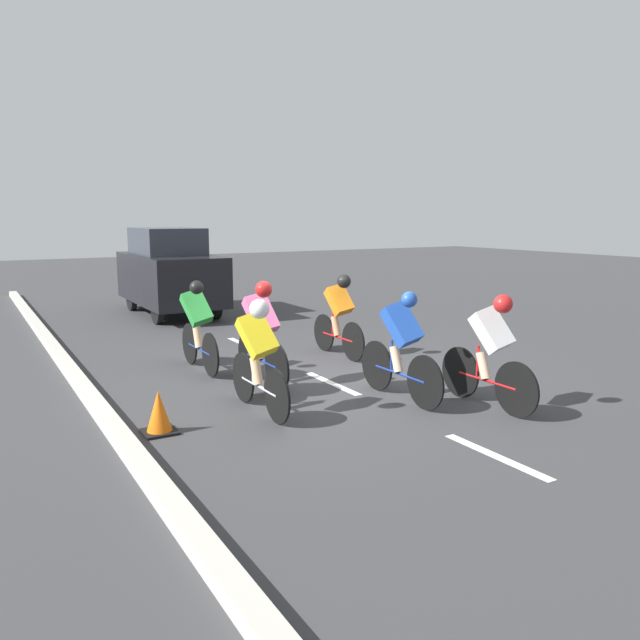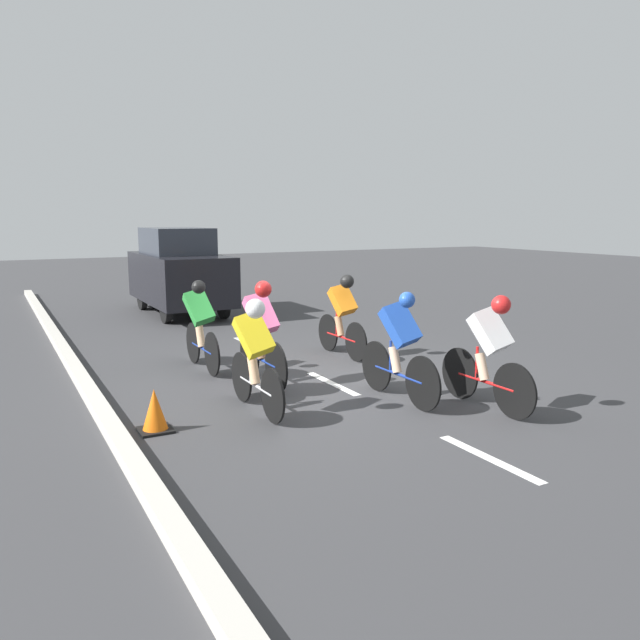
{
  "view_description": "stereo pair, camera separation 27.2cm",
  "coord_description": "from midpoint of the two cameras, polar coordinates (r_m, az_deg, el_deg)",
  "views": [
    {
      "loc": [
        4.54,
        7.73,
        2.4
      ],
      "look_at": [
        0.2,
        0.25,
        0.95
      ],
      "focal_mm": 35.0,
      "sensor_mm": 36.0,
      "label": 1
    },
    {
      "loc": [
        4.3,
        7.87,
        2.4
      ],
      "look_at": [
        0.2,
        0.25,
        0.95
      ],
      "focal_mm": 35.0,
      "sensor_mm": 36.0,
      "label": 2
    }
  ],
  "objects": [
    {
      "name": "ground_plane",
      "position": [
        9.28,
        1.21,
        -5.47
      ],
      "size": [
        60.0,
        60.0,
        0.0
      ],
      "primitive_type": "plane",
      "color": "#38383A"
    },
    {
      "name": "cyclist_yellow",
      "position": [
        7.55,
        -4.96,
        -2.91
      ],
      "size": [
        0.44,
        1.64,
        1.46
      ],
      "color": "black",
      "rests_on": "ground"
    },
    {
      "name": "cyclist_blue",
      "position": [
        8.11,
        8.24,
        -2.24
      ],
      "size": [
        0.44,
        1.73,
        1.48
      ],
      "color": "black",
      "rests_on": "ground"
    },
    {
      "name": "curb",
      "position": [
        7.99,
        -18.43,
        -7.93
      ],
      "size": [
        0.2,
        26.87,
        0.14
      ],
      "primitive_type": "cube",
      "color": "#B7B2A8",
      "rests_on": "ground"
    },
    {
      "name": "traffic_cone",
      "position": [
        7.26,
        -13.83,
        -8.1
      ],
      "size": [
        0.36,
        0.36,
        0.49
      ],
      "color": "black",
      "rests_on": "ground"
    },
    {
      "name": "support_car",
      "position": [
        15.69,
        -12.26,
        4.39
      ],
      "size": [
        1.7,
        3.81,
        2.11
      ],
      "color": "black",
      "rests_on": "ground"
    },
    {
      "name": "cyclist_green",
      "position": [
        9.82,
        -10.12,
        -0.27
      ],
      "size": [
        0.44,
        1.63,
        1.45
      ],
      "color": "black",
      "rests_on": "ground"
    },
    {
      "name": "cyclist_white",
      "position": [
        7.98,
        16.17,
        -2.57
      ],
      "size": [
        0.43,
        1.66,
        1.48
      ],
      "color": "black",
      "rests_on": "ground"
    },
    {
      "name": "lane_stripe_far",
      "position": [
        11.87,
        -5.82,
        -2.19
      ],
      "size": [
        0.12,
        1.4,
        0.01
      ],
      "primitive_type": "cube",
      "color": "white",
      "rests_on": "ground"
    },
    {
      "name": "cyclist_pink",
      "position": [
        8.8,
        -4.48,
        -0.94
      ],
      "size": [
        0.42,
        1.67,
        1.53
      ],
      "color": "black",
      "rests_on": "ground"
    },
    {
      "name": "lane_stripe_mid",
      "position": [
        9.07,
        2.0,
        -5.81
      ],
      "size": [
        0.12,
        1.4,
        0.01
      ],
      "primitive_type": "cube",
      "color": "white",
      "rests_on": "ground"
    },
    {
      "name": "lane_stripe_near",
      "position": [
        6.65,
        16.36,
        -12.02
      ],
      "size": [
        0.12,
        1.4,
        0.01
      ],
      "primitive_type": "cube",
      "color": "white",
      "rests_on": "ground"
    },
    {
      "name": "cyclist_orange",
      "position": [
        10.61,
        2.81,
        0.66
      ],
      "size": [
        0.41,
        1.62,
        1.44
      ],
      "color": "black",
      "rests_on": "ground"
    }
  ]
}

